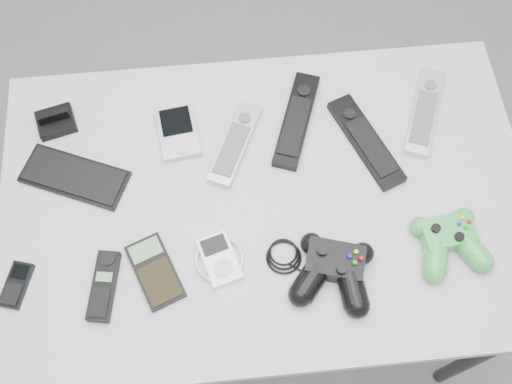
{
  "coord_description": "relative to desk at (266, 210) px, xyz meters",
  "views": [
    {
      "loc": [
        -0.07,
        -0.46,
        1.89
      ],
      "look_at": [
        -0.02,
        0.06,
        0.77
      ],
      "focal_mm": 42.0,
      "sensor_mm": 36.0,
      "label": 1
    }
  ],
  "objects": [
    {
      "name": "remote_silver_b",
      "position": [
        0.37,
        0.17,
        0.08
      ],
      "size": [
        0.13,
        0.23,
        0.02
      ],
      "primitive_type": "cube",
      "rotation": [
        0.0,
        0.0,
        -0.38
      ],
      "color": "#B6B5BC",
      "rests_on": "desk"
    },
    {
      "name": "mobile_phone",
      "position": [
        -0.51,
        -0.14,
        0.07
      ],
      "size": [
        0.07,
        0.1,
        0.02
      ],
      "primitive_type": "cube",
      "rotation": [
        0.0,
        0.0,
        -0.29
      ],
      "color": "black",
      "rests_on": "desk"
    },
    {
      "name": "dock_bracket",
      "position": [
        -0.44,
        0.22,
        0.09
      ],
      "size": [
        0.1,
        0.09,
        0.04
      ],
      "primitive_type": "cube",
      "rotation": [
        0.0,
        0.0,
        0.25
      ],
      "color": "black",
      "rests_on": "desk"
    },
    {
      "name": "remote_silver_a",
      "position": [
        -0.06,
        0.13,
        0.08
      ],
      "size": [
        0.13,
        0.21,
        0.02
      ],
      "primitive_type": "cube",
      "rotation": [
        0.0,
        0.0,
        -0.44
      ],
      "color": "#AEAEB5",
      "rests_on": "desk"
    },
    {
      "name": "controller_black",
      "position": [
        0.11,
        -0.18,
        0.09
      ],
      "size": [
        0.31,
        0.24,
        0.05
      ],
      "primitive_type": null,
      "rotation": [
        0.0,
        0.0,
        -0.3
      ],
      "color": "black",
      "rests_on": "desk"
    },
    {
      "name": "pda_keyboard",
      "position": [
        -0.4,
        0.09,
        0.07
      ],
      "size": [
        0.24,
        0.18,
        0.01
      ],
      "primitive_type": "cube",
      "rotation": [
        0.0,
        0.0,
        -0.41
      ],
      "color": "black",
      "rests_on": "desk"
    },
    {
      "name": "calculator",
      "position": [
        -0.24,
        -0.14,
        0.07
      ],
      "size": [
        0.12,
        0.16,
        0.01
      ],
      "primitive_type": "cube",
      "rotation": [
        0.0,
        0.0,
        0.37
      ],
      "color": "black",
      "rests_on": "desk"
    },
    {
      "name": "controller_green",
      "position": [
        0.35,
        -0.14,
        0.09
      ],
      "size": [
        0.16,
        0.17,
        0.05
      ],
      "primitive_type": null,
      "rotation": [
        0.0,
        0.0,
        0.12
      ],
      "color": "#23832D",
      "rests_on": "desk"
    },
    {
      "name": "remote_black_a",
      "position": [
        0.09,
        0.18,
        0.08
      ],
      "size": [
        0.13,
        0.25,
        0.02
      ],
      "primitive_type": "cube",
      "rotation": [
        0.0,
        0.0,
        -0.35
      ],
      "color": "black",
      "rests_on": "desk"
    },
    {
      "name": "cordless_handset",
      "position": [
        -0.34,
        -0.16,
        0.08
      ],
      "size": [
        0.07,
        0.15,
        0.02
      ],
      "primitive_type": "cube",
      "rotation": [
        0.0,
        0.0,
        -0.17
      ],
      "color": "black",
      "rests_on": "desk"
    },
    {
      "name": "remote_black_b",
      "position": [
        0.23,
        0.11,
        0.08
      ],
      "size": [
        0.14,
        0.24,
        0.02
      ],
      "primitive_type": "cube",
      "rotation": [
        0.0,
        0.0,
        0.38
      ],
      "color": "black",
      "rests_on": "desk"
    },
    {
      "name": "pda",
      "position": [
        -0.18,
        0.17,
        0.08
      ],
      "size": [
        0.1,
        0.14,
        0.02
      ],
      "primitive_type": "cube",
      "rotation": [
        0.0,
        0.0,
        0.13
      ],
      "color": "#AEAEB5",
      "rests_on": "desk"
    },
    {
      "name": "desk",
      "position": [
        0.0,
        0.0,
        0.0
      ],
      "size": [
        1.12,
        0.72,
        0.75
      ],
      "color": "#9E9EA0",
      "rests_on": "floor"
    },
    {
      "name": "mp3_player",
      "position": [
        -0.11,
        -0.13,
        0.07
      ],
      "size": [
        0.12,
        0.13,
        0.02
      ],
      "primitive_type": "cube",
      "rotation": [
        0.0,
        0.0,
        0.28
      ],
      "color": "white",
      "rests_on": "desk"
    },
    {
      "name": "floor",
      "position": [
        -0.0,
        -0.05,
        -0.68
      ],
      "size": [
        3.5,
        3.5,
        0.0
      ],
      "primitive_type": "plane",
      "color": "slate",
      "rests_on": "ground"
    }
  ]
}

